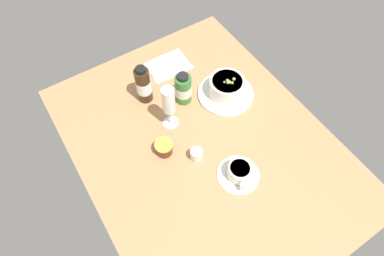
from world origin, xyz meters
TOP-DOWN VIEW (x-y plane):
  - ground_plane at (0.00, 0.00)cm, footprint 110.00×84.00cm
  - porridge_bowl at (13.65, -19.69)cm, footprint 21.69×21.69cm
  - cutlery_setting at (39.10, -8.11)cm, footprint 13.57×17.50cm
  - coffee_cup at (-16.61, -3.11)cm, footprint 14.37×14.37cm
  - creamer_jug at (-3.19, 5.09)cm, footprint 5.13×4.27cm
  - wine_glass at (14.02, 5.17)cm, footprint 5.85×5.85cm
  - jam_jar at (4.79, 13.21)cm, footprint 6.17×6.17cm
  - sauce_bottle_brown at (29.21, 7.41)cm, footprint 5.77×5.77cm
  - sauce_bottle_green at (20.74, -4.67)cm, footprint 6.37×6.37cm

SIDE VIEW (x-z plane):
  - ground_plane at x=0.00cm, z-range -3.00..0.00cm
  - cutlery_setting at x=39.10cm, z-range -0.19..0.71cm
  - creamer_jug at x=-3.19cm, z-range -0.22..4.79cm
  - coffee_cup at x=-16.61cm, z-range -0.39..5.33cm
  - jam_jar at x=4.79cm, z-range 0.03..5.17cm
  - porridge_bowl at x=13.65cm, z-range -0.63..8.56cm
  - sauce_bottle_green at x=20.74cm, z-range -0.61..13.31cm
  - sauce_bottle_brown at x=29.21cm, z-range -0.66..16.28cm
  - wine_glass at x=14.02cm, z-range 2.94..22.23cm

